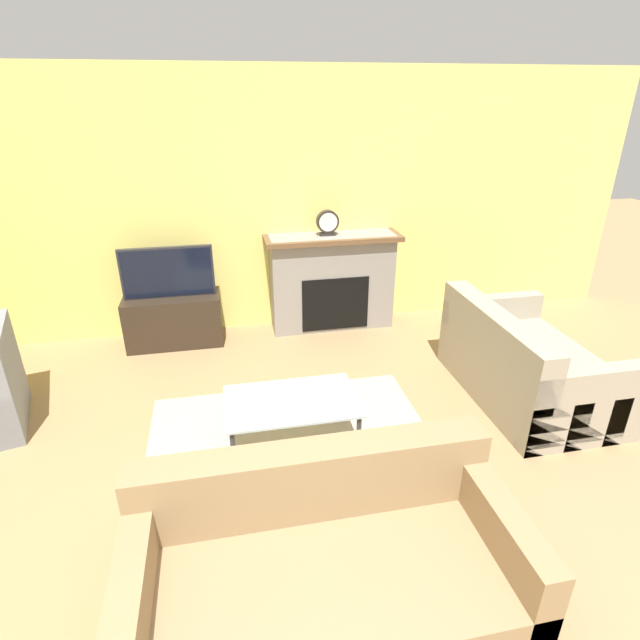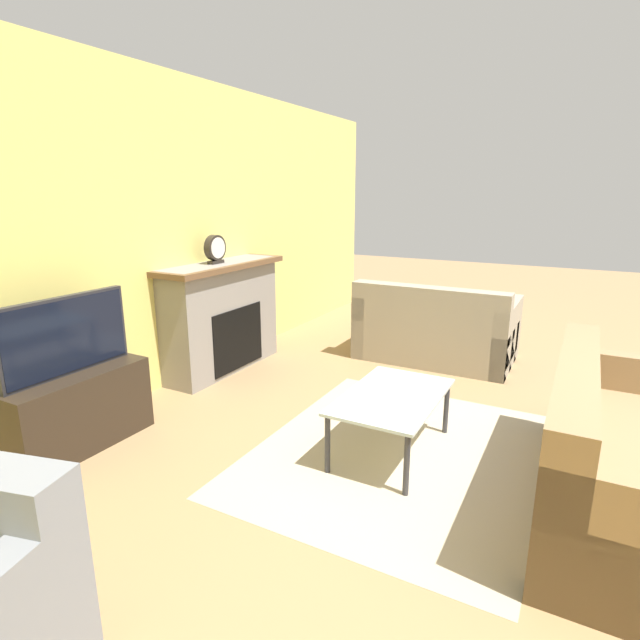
% 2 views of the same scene
% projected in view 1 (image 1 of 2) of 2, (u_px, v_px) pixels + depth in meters
% --- Properties ---
extents(wall_back, '(8.83, 0.06, 2.70)m').
position_uv_depth(wall_back, '(240.00, 207.00, 5.19)').
color(wall_back, '#EADB72').
rests_on(wall_back, ground_plane).
extents(area_rug, '(2.16, 1.79, 0.00)m').
position_uv_depth(area_rug, '(294.00, 450.00, 3.73)').
color(area_rug, '#B7A88E').
rests_on(area_rug, ground_plane).
extents(fireplace, '(1.46, 0.42, 1.06)m').
position_uv_depth(fireplace, '(332.00, 280.00, 5.50)').
color(fireplace, gray).
rests_on(fireplace, ground_plane).
extents(tv_stand, '(0.97, 0.41, 0.53)m').
position_uv_depth(tv_stand, '(174.00, 320.00, 5.21)').
color(tv_stand, '#2D2319').
rests_on(tv_stand, ground_plane).
extents(tv, '(0.91, 0.06, 0.52)m').
position_uv_depth(tv, '(168.00, 272.00, 4.99)').
color(tv, '#232328').
rests_on(tv, tv_stand).
extents(couch_sectional, '(1.85, 0.91, 0.82)m').
position_uv_depth(couch_sectional, '(325.00, 575.00, 2.44)').
color(couch_sectional, '#8C704C').
rests_on(couch_sectional, ground_plane).
extents(couch_loveseat, '(0.98, 1.54, 0.82)m').
position_uv_depth(couch_loveseat, '(525.00, 367.00, 4.29)').
color(couch_loveseat, '#9E937F').
rests_on(couch_loveseat, ground_plane).
extents(coffee_table, '(0.96, 0.59, 0.41)m').
position_uv_depth(coffee_table, '(291.00, 405.00, 3.63)').
color(coffee_table, '#333338').
rests_on(coffee_table, ground_plane).
extents(mantel_clock, '(0.24, 0.07, 0.27)m').
position_uv_depth(mantel_clock, '(328.00, 222.00, 5.22)').
color(mantel_clock, '#28231E').
rests_on(mantel_clock, fireplace).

